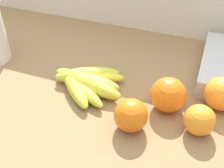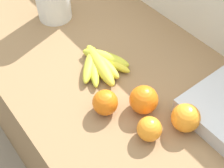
# 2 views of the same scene
# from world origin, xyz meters

# --- Properties ---
(counter) EXTENTS (1.60, 0.67, 0.92)m
(counter) POSITION_xyz_m (0.00, 0.00, 0.46)
(counter) COLOR olive
(counter) RESTS_ON ground
(wall_back) EXTENTS (2.00, 0.06, 1.30)m
(wall_back) POSITION_xyz_m (0.00, 0.36, 0.65)
(wall_back) COLOR silver
(wall_back) RESTS_ON ground
(banana_bunch) EXTENTS (0.20, 0.19, 0.04)m
(banana_bunch) POSITION_xyz_m (-0.06, -0.02, 0.94)
(banana_bunch) COLOR gold
(banana_bunch) RESTS_ON counter
(orange_back_right) EXTENTS (0.08, 0.08, 0.08)m
(orange_back_right) POSITION_xyz_m (0.15, -0.03, 0.96)
(orange_back_right) COLOR orange
(orange_back_right) RESTS_ON counter
(orange_back_left) EXTENTS (0.07, 0.07, 0.07)m
(orange_back_left) POSITION_xyz_m (0.22, -0.08, 0.95)
(orange_back_left) COLOR orange
(orange_back_left) RESTS_ON counter
(orange_right) EXTENTS (0.08, 0.08, 0.08)m
(orange_right) POSITION_xyz_m (0.26, 0.02, 0.96)
(orange_right) COLOR orange
(orange_right) RESTS_ON counter
(orange_center) EXTENTS (0.07, 0.07, 0.07)m
(orange_center) POSITION_xyz_m (0.09, -0.12, 0.96)
(orange_center) COLOR orange
(orange_center) RESTS_ON counter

